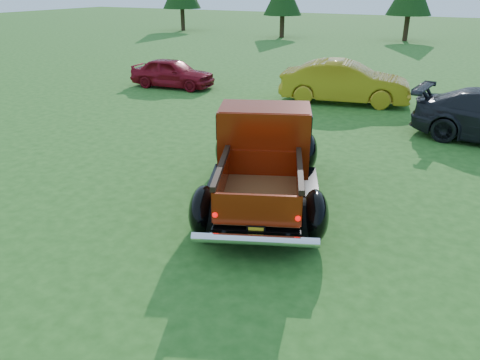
# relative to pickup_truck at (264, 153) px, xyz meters

# --- Properties ---
(ground) EXTENTS (120.00, 120.00, 0.00)m
(ground) POSITION_rel_pickup_truck_xyz_m (0.72, -1.67, -0.86)
(ground) COLOR #245418
(ground) RESTS_ON ground
(pickup_truck) EXTENTS (3.73, 5.21, 1.82)m
(pickup_truck) POSITION_rel_pickup_truck_xyz_m (0.00, 0.00, 0.00)
(pickup_truck) COLOR black
(pickup_truck) RESTS_ON ground
(show_car_red) EXTENTS (3.58, 1.73, 1.18)m
(show_car_red) POSITION_rel_pickup_truck_xyz_m (-7.78, 7.77, -0.27)
(show_car_red) COLOR maroon
(show_car_red) RESTS_ON ground
(show_car_yellow) EXTENTS (4.71, 2.45, 1.48)m
(show_car_yellow) POSITION_rel_pickup_truck_xyz_m (-0.78, 8.43, -0.12)
(show_car_yellow) COLOR #AF8917
(show_car_yellow) RESTS_ON ground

